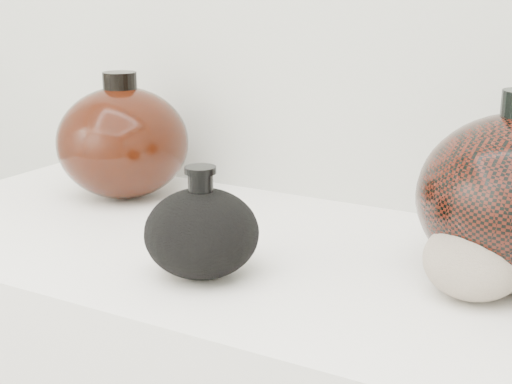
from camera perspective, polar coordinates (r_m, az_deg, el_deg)
The scene contains 3 objects.
black_gourd_vase at distance 0.85m, azimuth -4.37°, elevation -3.22°, with size 0.15×0.15×0.13m.
cream_gourd_vase at distance 0.82m, azimuth 17.04°, elevation -5.19°, with size 0.15×0.15×0.11m.
left_round_pot at distance 1.18m, azimuth -10.60°, elevation 3.96°, with size 0.23×0.23×0.20m.
Camera 1 is at (0.40, 0.17, 1.23)m, focal length 50.00 mm.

